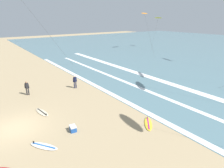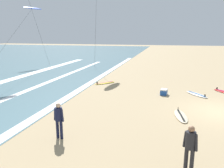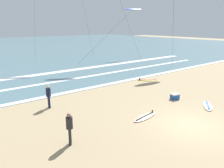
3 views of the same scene
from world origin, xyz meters
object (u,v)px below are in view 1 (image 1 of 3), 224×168
Objects in this scene: surfer_right_near at (75,81)px; surfboard_left_pile at (44,146)px; cooler_box at (73,128)px; surfboard_near_water at (42,112)px; surfer_foreground_main at (27,87)px; kite_yellow_mid_center at (158,18)px; kite_orange_high_left at (145,14)px; surfboard_right_spare at (148,123)px.

surfer_right_near is 0.78× the size of surfboard_left_pile.
surfboard_near_water is at bearing -166.97° from cooler_box.
surfboard_left_pile is at bearing -7.98° from surfer_foreground_main.
surfer_foreground_main is at bearing -174.09° from cooler_box.
kite_yellow_mid_center is at bearing 118.02° from surfboard_near_water.
surfboard_near_water is 40.29m from kite_orange_high_left.
surfer_foreground_main is at bearing 179.71° from surfboard_near_water.
kite_yellow_mid_center is at bearing 122.41° from surfboard_left_pile.
kite_orange_high_left is at bearing 120.47° from surfer_right_near.
kite_yellow_mid_center is (-25.73, 40.52, 8.00)m from surfboard_left_pile.
surfer_right_near reaches higher than surfboard_right_spare.
surfboard_left_pile is 2.45m from cooler_box.
kite_yellow_mid_center is at bearing 92.60° from kite_orange_high_left.
cooler_box is (4.35, 1.01, 0.18)m from surfboard_near_water.
surfer_right_near is 11.13m from surfboard_right_spare.
surfer_foreground_main is at bearing -102.34° from surfer_right_near.
surfboard_left_pile is 0.19× the size of kite_orange_high_left.
surfer_foreground_main is 10.16m from surfboard_left_pile.
surfer_right_near is 11.11m from surfboard_left_pile.
surfboard_left_pile is 0.25× the size of kite_yellow_mid_center.
kite_orange_high_left is at bearing -87.40° from kite_yellow_mid_center.
kite_orange_high_left reaches higher than surfboard_left_pile.
surfboard_right_spare is 8.02m from surfboard_left_pile.
surfer_right_near is at bearing -174.31° from surfboard_right_spare.
surfboard_left_pile is at bearing -36.70° from surfer_right_near.
surfer_right_near is at bearing 77.66° from surfer_foreground_main.
surfboard_near_water is 3.17× the size of cooler_box.
kite_orange_high_left is 15.79× the size of cooler_box.
surfer_foreground_main reaches higher than surfboard_left_pile.
surfer_right_near is 0.15× the size of kite_orange_high_left.
surfboard_near_water is 0.20× the size of kite_orange_high_left.
surfboard_left_pile is at bearing -53.81° from kite_orange_high_left.
cooler_box reaches higher than surfboard_left_pile.
surfer_right_near is 9.38m from cooler_box.
surfboard_right_spare is 0.24× the size of kite_yellow_mid_center.
surfboard_near_water and surfboard_left_pile have the same top height.
cooler_box is (24.92, -32.42, -8.90)m from kite_orange_high_left.
surfboard_near_water is at bearing -61.98° from kite_yellow_mid_center.
surfer_right_near is 0.19× the size of kite_yellow_mid_center.
surfboard_right_spare is at bearing 63.10° from cooler_box.
surfer_foreground_main is 0.74× the size of surfboard_near_water.
surfer_foreground_main reaches higher than surfboard_right_spare.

